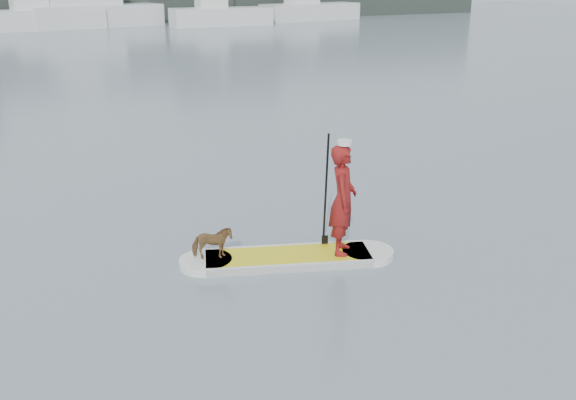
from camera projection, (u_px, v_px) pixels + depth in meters
name	position (u px, v px, depth m)	size (l,w,h in m)	color
ground	(334.00, 283.00, 9.14)	(140.00, 140.00, 0.00)	slate
paddleboard	(288.00, 258.00, 9.79)	(3.18, 1.56, 0.12)	yellow
paddler	(343.00, 200.00, 9.59)	(0.62, 0.41, 1.69)	maroon
white_cap	(345.00, 143.00, 9.29)	(0.22, 0.22, 0.07)	silver
dog	(212.00, 243.00, 9.54)	(0.27, 0.60, 0.50)	brown
paddle	(326.00, 204.00, 9.92)	(0.12, 0.29, 2.00)	black
sailboat_d	(42.00, 17.00, 48.70)	(9.18, 3.81, 13.13)	silver
sailboat_e	(220.00, 15.00, 52.33)	(8.23, 2.96, 11.80)	silver
sailboat_f	(310.00, 10.00, 58.01)	(9.63, 4.04, 13.98)	silver
motor_yacht_a	(89.00, 4.00, 50.65)	(10.80, 5.14, 6.22)	silver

